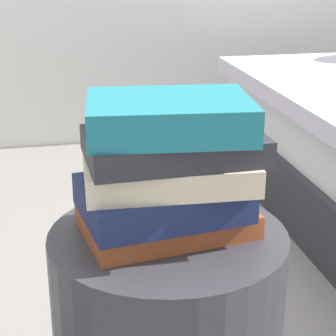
# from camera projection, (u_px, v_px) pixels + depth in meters

# --- Properties ---
(book_rust) EXTENTS (0.30, 0.21, 0.04)m
(book_rust) POSITION_uv_depth(u_px,v_px,m) (164.00, 221.00, 1.00)
(book_rust) COLOR #994723
(book_rust) RESTS_ON side_table
(book_navy) EXTENTS (0.28, 0.22, 0.05)m
(book_navy) POSITION_uv_depth(u_px,v_px,m) (162.00, 198.00, 0.97)
(book_navy) COLOR #19234C
(book_navy) RESTS_ON book_rust
(book_cream) EXTENTS (0.28, 0.21, 0.04)m
(book_cream) POSITION_uv_depth(u_px,v_px,m) (168.00, 168.00, 0.96)
(book_cream) COLOR beige
(book_cream) RESTS_ON book_navy
(book_charcoal) EXTENTS (0.28, 0.18, 0.04)m
(book_charcoal) POSITION_uv_depth(u_px,v_px,m) (173.00, 145.00, 0.94)
(book_charcoal) COLOR #28282D
(book_charcoal) RESTS_ON book_cream
(book_teal) EXTENTS (0.27, 0.21, 0.06)m
(book_teal) POSITION_uv_depth(u_px,v_px,m) (171.00, 116.00, 0.92)
(book_teal) COLOR #1E727F
(book_teal) RESTS_ON book_charcoal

